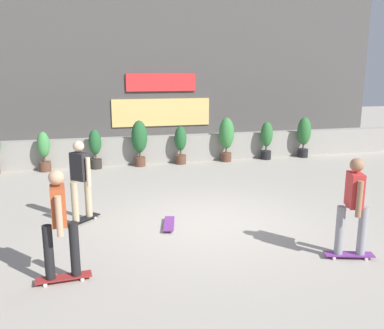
{
  "coord_description": "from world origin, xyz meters",
  "views": [
    {
      "loc": [
        -2.3,
        -7.61,
        3.03
      ],
      "look_at": [
        0.0,
        1.5,
        0.9
      ],
      "focal_mm": 38.55,
      "sensor_mm": 36.0,
      "label": 1
    }
  ],
  "objects": [
    {
      "name": "skateboard_near_camera",
      "position": [
        -0.85,
        0.02,
        0.06
      ],
      "size": [
        0.38,
        0.82,
        0.08
      ],
      "color": "#72338C",
      "rests_on": "ground"
    },
    {
      "name": "potted_plant_2",
      "position": [
        -2.13,
        5.55,
        0.69
      ],
      "size": [
        0.4,
        0.4,
        1.26
      ],
      "color": "#2D2823",
      "rests_on": "ground"
    },
    {
      "name": "potted_plant_7",
      "position": [
        5.15,
        5.55,
        0.83
      ],
      "size": [
        0.48,
        0.48,
        1.44
      ],
      "color": "black",
      "rests_on": "ground"
    },
    {
      "name": "potted_plant_6",
      "position": [
        3.71,
        5.55,
        0.74
      ],
      "size": [
        0.43,
        0.43,
        1.32
      ],
      "color": "black",
      "rests_on": "ground"
    },
    {
      "name": "planter_wall",
      "position": [
        0.0,
        6.0,
        0.45
      ],
      "size": [
        18.0,
        0.4,
        0.9
      ],
      "primitive_type": "cube",
      "color": "gray",
      "rests_on": "ground"
    },
    {
      "name": "potted_plant_3",
      "position": [
        -0.73,
        5.55,
        0.87
      ],
      "size": [
        0.51,
        0.51,
        1.5
      ],
      "color": "brown",
      "rests_on": "ground"
    },
    {
      "name": "potted_plant_5",
      "position": [
        2.23,
        5.55,
        0.87
      ],
      "size": [
        0.51,
        0.51,
        1.5
      ],
      "color": "brown",
      "rests_on": "ground"
    },
    {
      "name": "skater_by_wall_right",
      "position": [
        -2.78,
        -1.76,
        0.94
      ],
      "size": [
        0.81,
        0.56,
        1.7
      ],
      "color": "maroon",
      "rests_on": "ground"
    },
    {
      "name": "ground_plane",
      "position": [
        0.0,
        0.0,
        0.0
      ],
      "size": [
        48.0,
        48.0,
        0.0
      ],
      "primitive_type": "plane",
      "color": "#A8A093"
    },
    {
      "name": "potted_plant_4",
      "position": [
        0.63,
        5.55,
        0.7
      ],
      "size": [
        0.4,
        0.4,
        1.27
      ],
      "color": "brown",
      "rests_on": "ground"
    },
    {
      "name": "potted_plant_1",
      "position": [
        -3.67,
        5.55,
        0.67
      ],
      "size": [
        0.38,
        0.38,
        1.24
      ],
      "color": "brown",
      "rests_on": "ground"
    },
    {
      "name": "building_backdrop",
      "position": [
        0.0,
        10.0,
        3.25
      ],
      "size": [
        20.0,
        2.08,
        6.5
      ],
      "color": "#4C4947",
      "rests_on": "ground"
    },
    {
      "name": "skater_by_wall_left",
      "position": [
        -2.52,
        0.7,
        0.94
      ],
      "size": [
        0.72,
        0.7,
        1.7
      ],
      "color": "black",
      "rests_on": "ground"
    },
    {
      "name": "skater_foreground",
      "position": [
        1.78,
        -2.11,
        0.94
      ],
      "size": [
        0.82,
        0.54,
        1.7
      ],
      "color": "#72338C",
      "rests_on": "ground"
    }
  ]
}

